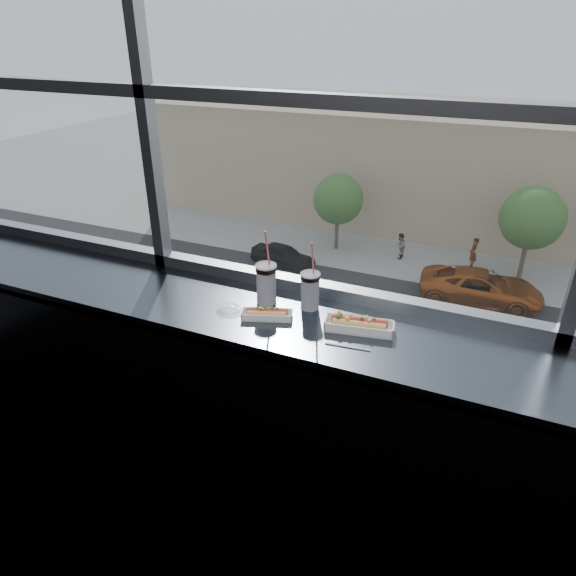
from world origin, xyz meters
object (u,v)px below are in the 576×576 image
at_px(car_near_b, 293,330).
at_px(tree_center, 532,218).
at_px(wrapper, 229,308).
at_px(tree_left, 338,199).
at_px(soda_cup_right, 310,289).
at_px(car_near_c, 505,377).
at_px(car_far_b, 482,282).
at_px(hotdog_tray_right, 359,324).
at_px(car_far_a, 283,252).
at_px(hotdog_tray_left, 267,314).
at_px(pedestrian_a, 400,244).
at_px(car_near_a, 146,295).
at_px(pedestrian_b, 474,250).
at_px(loose_straw, 347,347).
at_px(soda_cup_left, 266,282).

distance_m(car_near_b, tree_center, 15.39).
height_order(wrapper, tree_left, wrapper).
xyz_separation_m(tree_left, tree_center, (11.27, 0.00, 0.34)).
relative_size(soda_cup_right, tree_left, 0.07).
bearing_deg(car_near_c, tree_center, -6.95).
bearing_deg(car_far_b, tree_center, -29.35).
bearing_deg(hotdog_tray_right, tree_center, 75.48).
distance_m(car_far_a, car_near_b, 8.98).
xyz_separation_m(hotdog_tray_left, pedestrian_a, (-4.60, 28.38, -11.09)).
distance_m(hotdog_tray_left, car_near_a, 24.68).
relative_size(pedestrian_b, tree_center, 0.42).
bearing_deg(tree_left, hotdog_tray_left, -72.76).
bearing_deg(car_far_a, pedestrian_b, -59.63).
relative_size(wrapper, car_far_b, 0.02).
bearing_deg(car_near_b, soda_cup_right, -159.68).
relative_size(car_near_b, tree_center, 1.03).
xyz_separation_m(car_far_b, tree_center, (1.88, 4.00, 2.51)).
relative_size(hotdog_tray_left, wrapper, 2.12).
height_order(pedestrian_a, tree_center, tree_center).
relative_size(hotdog_tray_right, loose_straw, 1.64).
distance_m(hotdog_tray_left, wrapper, 0.19).
bearing_deg(car_near_c, soda_cup_right, 167.46).
distance_m(wrapper, pedestrian_a, 30.80).
bearing_deg(soda_cup_right, pedestrian_a, 99.54).
xyz_separation_m(hotdog_tray_left, car_far_b, (0.60, 24.32, -10.90)).
bearing_deg(car_near_c, car_far_b, 5.61).
bearing_deg(pedestrian_b, soda_cup_left, 0.37).
xyz_separation_m(loose_straw, pedestrian_b, (-0.66, 28.81, -10.91)).
relative_size(hotdog_tray_left, tree_left, 0.05).
height_order(car_near_b, car_near_a, car_near_a).
height_order(car_far_b, pedestrian_a, car_far_b).
distance_m(car_far_a, tree_center, 14.18).
distance_m(hotdog_tray_right, tree_center, 29.55).
distance_m(soda_cup_left, car_near_c, 19.76).
distance_m(pedestrian_b, pedestrian_a, 4.36).
bearing_deg(car_far_b, soda_cup_right, 174.74).
height_order(car_far_b, tree_left, tree_left).
bearing_deg(hotdog_tray_right, car_far_b, 79.22).
xyz_separation_m(loose_straw, pedestrian_a, (-5.00, 28.47, -11.07)).
height_order(hotdog_tray_right, car_near_b, hotdog_tray_right).
relative_size(loose_straw, tree_center, 0.03).
xyz_separation_m(hotdog_tray_left, loose_straw, (0.41, -0.08, -0.02)).
bearing_deg(car_far_b, car_near_c, -173.15).
distance_m(soda_cup_left, wrapper, 0.21).
bearing_deg(wrapper, loose_straw, -6.73).
distance_m(soda_cup_left, car_near_a, 24.58).
height_order(car_far_a, tree_center, tree_center).
bearing_deg(tree_left, car_far_a, -117.23).
relative_size(car_far_a, pedestrian_b, 2.40).
distance_m(hotdog_tray_left, loose_straw, 0.41).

